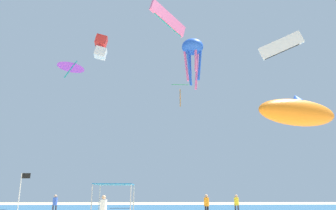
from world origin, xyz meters
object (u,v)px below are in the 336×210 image
(person_rightmost, at_px, (237,203))
(canopy_tent, at_px, (115,186))
(kite_box_red, at_px, (101,47))
(kite_octopus_blue, at_px, (193,49))
(kite_parafoil_white, at_px, (281,46))
(person_leftmost, at_px, (207,203))
(kite_inflatable_orange, at_px, (298,112))
(person_central, at_px, (103,207))
(person_near_tent, at_px, (55,203))
(kite_diamond_green, at_px, (180,86))
(kite_parafoil_pink, at_px, (168,19))
(banner_flag, at_px, (21,191))
(kite_delta_purple, at_px, (71,65))

(person_rightmost, bearing_deg, canopy_tent, 80.88)
(kite_box_red, bearing_deg, kite_octopus_blue, 50.77)
(kite_box_red, relative_size, kite_parafoil_white, 0.71)
(person_leftmost, bearing_deg, kite_inflatable_orange, 108.71)
(person_central, distance_m, kite_parafoil_white, 28.94)
(person_near_tent, distance_m, kite_parafoil_white, 29.87)
(kite_octopus_blue, height_order, kite_diamond_green, kite_octopus_blue)
(kite_parafoil_pink, distance_m, kite_inflatable_orange, 15.63)
(person_near_tent, height_order, kite_box_red, kite_box_red)
(kite_parafoil_pink, bearing_deg, banner_flag, 173.95)
(person_central, height_order, kite_delta_purple, kite_delta_purple)
(kite_parafoil_white, bearing_deg, person_near_tent, 26.46)
(kite_parafoil_pink, bearing_deg, kite_diamond_green, 42.87)
(banner_flag, height_order, kite_parafoil_white, kite_parafoil_white)
(kite_inflatable_orange, bearing_deg, person_rightmost, 107.76)
(canopy_tent, xyz_separation_m, kite_box_red, (-5.46, 19.98, 20.63))
(kite_octopus_blue, bearing_deg, kite_box_red, 37.03)
(kite_parafoil_pink, relative_size, kite_inflatable_orange, 0.50)
(person_central, height_order, banner_flag, banner_flag)
(canopy_tent, distance_m, kite_inflatable_orange, 15.15)
(person_central, relative_size, kite_box_red, 0.45)
(person_near_tent, height_order, kite_inflatable_orange, kite_inflatable_orange)
(person_central, relative_size, kite_diamond_green, 0.42)
(kite_octopus_blue, xyz_separation_m, kite_inflatable_orange, (6.80, -11.38, -10.77))
(kite_delta_purple, height_order, kite_diamond_green, kite_diamond_green)
(canopy_tent, xyz_separation_m, person_rightmost, (10.15, 5.49, -1.30))
(person_rightmost, relative_size, kite_box_red, 0.46)
(person_near_tent, distance_m, kite_diamond_green, 26.52)
(person_leftmost, relative_size, kite_delta_purple, 0.49)
(kite_parafoil_white, bearing_deg, canopy_tent, 47.48)
(kite_delta_purple, bearing_deg, kite_inflatable_orange, -126.18)
(canopy_tent, bearing_deg, kite_inflatable_orange, 0.22)
(canopy_tent, relative_size, person_central, 1.86)
(banner_flag, bearing_deg, person_near_tent, 90.74)
(person_rightmost, xyz_separation_m, kite_parafoil_white, (7.52, 4.68, 17.73))
(person_rightmost, distance_m, kite_parafoil_white, 19.82)
(banner_flag, xyz_separation_m, kite_parafoil_pink, (10.02, 6.51, 16.98))
(kite_parafoil_pink, bearing_deg, person_near_tent, 132.46)
(kite_parafoil_pink, bearing_deg, kite_parafoil_white, -18.05)
(kite_diamond_green, bearing_deg, person_rightmost, -78.77)
(person_leftmost, height_order, kite_diamond_green, kite_diamond_green)
(kite_octopus_blue, bearing_deg, canopy_tent, 128.46)
(banner_flag, distance_m, kite_parafoil_pink, 20.76)
(kite_box_red, bearing_deg, banner_flag, -6.73)
(person_rightmost, xyz_separation_m, kite_box_red, (-15.61, 14.49, 21.94))
(canopy_tent, xyz_separation_m, banner_flag, (-5.98, -1.57, -0.40))
(kite_inflatable_orange, bearing_deg, canopy_tent, 162.15)
(kite_inflatable_orange, bearing_deg, kite_diamond_green, 90.42)
(person_rightmost, xyz_separation_m, kite_delta_purple, (-16.32, 2.56, 13.96))
(banner_flag, relative_size, kite_parafoil_pink, 0.81)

